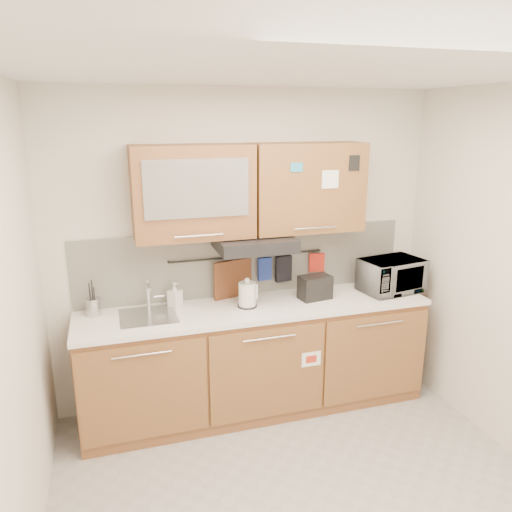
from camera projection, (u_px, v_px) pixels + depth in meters
floor at (312, 508)px, 3.13m from camera, size 3.20×3.20×0.00m
ceiling at (328, 69)px, 2.44m from camera, size 3.20×3.20×0.00m
wall_back at (246, 250)px, 4.17m from camera, size 3.20×0.00×3.20m
wall_left at (5, 354)px, 2.34m from camera, size 0.00×3.00×3.00m
base_cabinet at (256, 364)px, 4.12m from camera, size 2.80×0.64×0.88m
countertop at (257, 308)px, 3.99m from camera, size 2.82×0.62×0.04m
backsplash at (246, 262)px, 4.18m from camera, size 2.80×0.02×0.56m
upper_cabinets at (251, 190)px, 3.86m from camera, size 1.82×0.37×0.70m
range_hood at (254, 243)px, 3.91m from camera, size 0.60×0.46×0.10m
sink at (148, 316)px, 3.76m from camera, size 0.42×0.40×0.26m
utensil_rail at (247, 256)px, 4.13m from camera, size 1.30×0.02×0.02m
utensil_crock at (93, 306)px, 3.77m from camera, size 0.15×0.15×0.28m
kettle at (247, 295)px, 3.94m from camera, size 0.18×0.17×0.24m
toaster at (315, 287)px, 4.11m from camera, size 0.28×0.19×0.20m
microwave at (391, 275)px, 4.28m from camera, size 0.56×0.43×0.28m
soap_bottle at (175, 294)px, 3.94m from camera, size 0.13×0.13×0.20m
cutting_board at (233, 285)px, 4.14m from camera, size 0.34×0.11×0.42m
oven_mitt at (265, 269)px, 4.19m from camera, size 0.12×0.04×0.20m
dark_pouch at (283, 269)px, 4.24m from camera, size 0.15×0.06×0.22m
pot_holder at (317, 262)px, 4.32m from camera, size 0.13×0.04×0.16m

